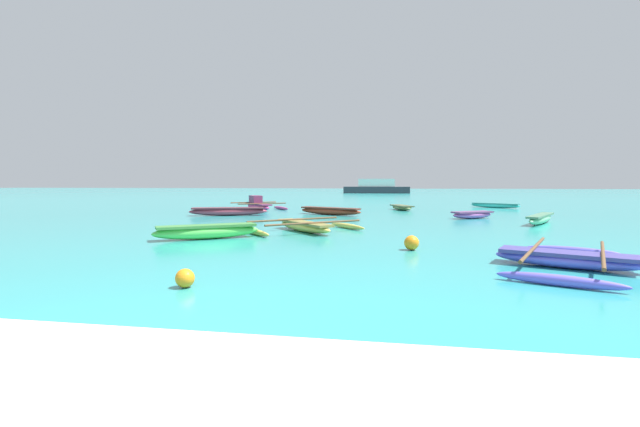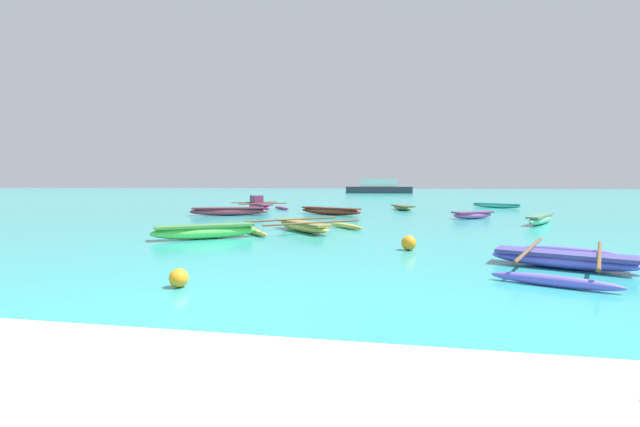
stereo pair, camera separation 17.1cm
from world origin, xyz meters
The scene contains 14 objects.
ground_plane centered at (0.00, 0.00, 0.00)m, with size 240.00×240.00×0.00m.
moored_boat_0 centered at (5.85, 6.19, 0.18)m, with size 3.46×4.50×0.39m.
moored_boat_1 centered at (-3.49, 9.18, 0.25)m, with size 3.08×2.38×0.45m.
moored_boat_2 centered at (9.26, 27.98, 0.19)m, with size 3.11×2.21×0.33m.
moored_boat_3 centered at (6.10, 18.50, 0.20)m, with size 2.30×1.82×0.36m.
moored_boat_4 centered at (2.81, 24.57, 0.17)m, with size 1.63×2.63×0.31m.
moored_boat_5 centered at (-6.43, 18.27, 0.24)m, with size 4.11×1.98×0.44m.
moored_boat_6 centered at (-0.90, 11.69, 0.19)m, with size 4.45×4.27×0.41m.
moored_boat_7 centered at (8.53, 16.31, 0.22)m, with size 2.19×3.54×0.39m.
moored_boat_8 centered at (-1.14, 19.70, 0.23)m, with size 3.76×2.21×0.40m.
moored_boat_9 centered at (-6.31, 22.89, 0.30)m, with size 4.18×4.01×0.92m.
mooring_buoy_0 centered at (-1.18, 3.26, 0.16)m, with size 0.32×0.32×0.32m.
mooring_buoy_1 centered at (2.75, 7.99, 0.19)m, with size 0.39×0.39×0.39m.
distant_ferry centered at (-0.46, 67.16, 0.95)m, with size 10.65×2.34×2.34m.
Camera 2 is at (2.44, -3.33, 1.78)m, focal length 24.00 mm.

